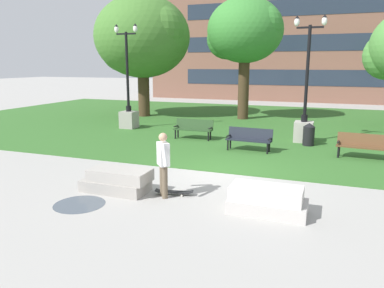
{
  "coord_description": "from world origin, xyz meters",
  "views": [
    {
      "loc": [
        3.14,
        -11.08,
        3.43
      ],
      "look_at": [
        -0.49,
        -1.4,
        1.2
      ],
      "focal_mm": 35.0,
      "sensor_mm": 36.0,
      "label": 1
    }
  ],
  "objects_px": {
    "person_skateboarder": "(163,161)",
    "lamp_post_left": "(129,108)",
    "concrete_block_center": "(118,181)",
    "skateboard": "(174,192)",
    "trash_bin": "(309,134)",
    "park_bench_far_right": "(249,138)",
    "lamp_post_center": "(304,118)",
    "concrete_block_left": "(267,200)",
    "park_bench_near_right": "(194,128)",
    "park_bench_far_left": "(363,145)"
  },
  "relations": [
    {
      "from": "concrete_block_left",
      "to": "park_bench_far_left",
      "type": "relative_size",
      "value": 0.98
    },
    {
      "from": "lamp_post_left",
      "to": "person_skateboarder",
      "type": "bearing_deg",
      "value": -55.45
    },
    {
      "from": "skateboard",
      "to": "lamp_post_left",
      "type": "xyz_separation_m",
      "value": [
        -6.42,
        8.82,
        1.02
      ]
    },
    {
      "from": "concrete_block_center",
      "to": "person_skateboarder",
      "type": "relative_size",
      "value": 1.1
    },
    {
      "from": "park_bench_near_right",
      "to": "lamp_post_center",
      "type": "relative_size",
      "value": 0.33
    },
    {
      "from": "concrete_block_center",
      "to": "trash_bin",
      "type": "xyz_separation_m",
      "value": [
        4.49,
        7.9,
        0.2
      ]
    },
    {
      "from": "skateboard",
      "to": "concrete_block_center",
      "type": "bearing_deg",
      "value": -169.8
    },
    {
      "from": "person_skateboarder",
      "to": "concrete_block_center",
      "type": "bearing_deg",
      "value": -177.72
    },
    {
      "from": "person_skateboarder",
      "to": "park_bench_near_right",
      "type": "xyz_separation_m",
      "value": [
        -1.93,
        7.46,
        -0.43
      ]
    },
    {
      "from": "park_bench_far_left",
      "to": "park_bench_far_right",
      "type": "xyz_separation_m",
      "value": [
        -4.15,
        -0.22,
        0.0
      ]
    },
    {
      "from": "lamp_post_center",
      "to": "trash_bin",
      "type": "relative_size",
      "value": 5.62
    },
    {
      "from": "concrete_block_center",
      "to": "park_bench_near_right",
      "type": "bearing_deg",
      "value": 94.36
    },
    {
      "from": "concrete_block_left",
      "to": "park_bench_near_right",
      "type": "bearing_deg",
      "value": 121.41
    },
    {
      "from": "lamp_post_left",
      "to": "skateboard",
      "type": "bearing_deg",
      "value": -53.93
    },
    {
      "from": "skateboard",
      "to": "park_bench_far_right",
      "type": "xyz_separation_m",
      "value": [
        0.79,
        5.75,
        0.45
      ]
    },
    {
      "from": "park_bench_near_right",
      "to": "park_bench_far_right",
      "type": "relative_size",
      "value": 0.98
    },
    {
      "from": "person_skateboarder",
      "to": "skateboard",
      "type": "xyz_separation_m",
      "value": [
        0.19,
        0.23,
        -0.88
      ]
    },
    {
      "from": "concrete_block_center",
      "to": "skateboard",
      "type": "bearing_deg",
      "value": 10.2
    },
    {
      "from": "concrete_block_center",
      "to": "park_bench_far_right",
      "type": "bearing_deg",
      "value": 68.79
    },
    {
      "from": "person_skateboarder",
      "to": "trash_bin",
      "type": "relative_size",
      "value": 1.78
    },
    {
      "from": "concrete_block_left",
      "to": "park_bench_far_right",
      "type": "relative_size",
      "value": 0.98
    },
    {
      "from": "lamp_post_center",
      "to": "park_bench_near_right",
      "type": "bearing_deg",
      "value": -167.04
    },
    {
      "from": "person_skateboarder",
      "to": "lamp_post_left",
      "type": "relative_size",
      "value": 0.32
    },
    {
      "from": "park_bench_near_right",
      "to": "lamp_post_center",
      "type": "distance_m",
      "value": 4.96
    },
    {
      "from": "person_skateboarder",
      "to": "lamp_post_center",
      "type": "distance_m",
      "value": 9.04
    },
    {
      "from": "trash_bin",
      "to": "skateboard",
      "type": "bearing_deg",
      "value": -111.1
    },
    {
      "from": "skateboard",
      "to": "park_bench_far_left",
      "type": "height_order",
      "value": "park_bench_far_left"
    },
    {
      "from": "park_bench_near_right",
      "to": "trash_bin",
      "type": "bearing_deg",
      "value": 4.27
    },
    {
      "from": "concrete_block_left",
      "to": "person_skateboarder",
      "type": "relative_size",
      "value": 1.05
    },
    {
      "from": "park_bench_far_left",
      "to": "lamp_post_left",
      "type": "height_order",
      "value": "lamp_post_left"
    },
    {
      "from": "concrete_block_center",
      "to": "concrete_block_left",
      "type": "bearing_deg",
      "value": -0.99
    },
    {
      "from": "park_bench_near_right",
      "to": "skateboard",
      "type": "bearing_deg",
      "value": -73.63
    },
    {
      "from": "person_skateboarder",
      "to": "park_bench_near_right",
      "type": "bearing_deg",
      "value": 104.51
    },
    {
      "from": "park_bench_near_right",
      "to": "park_bench_far_left",
      "type": "relative_size",
      "value": 0.98
    },
    {
      "from": "park_bench_far_left",
      "to": "skateboard",
      "type": "bearing_deg",
      "value": -129.59
    },
    {
      "from": "park_bench_near_right",
      "to": "park_bench_far_right",
      "type": "distance_m",
      "value": 3.27
    },
    {
      "from": "trash_bin",
      "to": "park_bench_near_right",
      "type": "bearing_deg",
      "value": -175.73
    },
    {
      "from": "concrete_block_left",
      "to": "lamp_post_center",
      "type": "height_order",
      "value": "lamp_post_center"
    },
    {
      "from": "person_skateboarder",
      "to": "park_bench_far_right",
      "type": "distance_m",
      "value": 6.07
    },
    {
      "from": "trash_bin",
      "to": "park_bench_far_right",
      "type": "bearing_deg",
      "value": -139.06
    },
    {
      "from": "park_bench_near_right",
      "to": "park_bench_far_right",
      "type": "height_order",
      "value": "same"
    },
    {
      "from": "concrete_block_center",
      "to": "concrete_block_left",
      "type": "relative_size",
      "value": 1.05
    },
    {
      "from": "person_skateboarder",
      "to": "park_bench_far_left",
      "type": "height_order",
      "value": "person_skateboarder"
    },
    {
      "from": "park_bench_far_right",
      "to": "lamp_post_left",
      "type": "xyz_separation_m",
      "value": [
        -7.21,
        3.07,
        0.57
      ]
    },
    {
      "from": "park_bench_far_right",
      "to": "lamp_post_center",
      "type": "xyz_separation_m",
      "value": [
        1.89,
        2.59,
        0.56
      ]
    },
    {
      "from": "concrete_block_center",
      "to": "park_bench_near_right",
      "type": "xyz_separation_m",
      "value": [
        -0.57,
        7.52,
        0.23
      ]
    },
    {
      "from": "concrete_block_left",
      "to": "trash_bin",
      "type": "distance_m",
      "value": 7.98
    },
    {
      "from": "concrete_block_center",
      "to": "skateboard",
      "type": "xyz_separation_m",
      "value": [
        1.55,
        0.28,
        -0.22
      ]
    },
    {
      "from": "person_skateboarder",
      "to": "lamp_post_left",
      "type": "xyz_separation_m",
      "value": [
        -6.23,
        9.05,
        0.14
      ]
    },
    {
      "from": "concrete_block_center",
      "to": "trash_bin",
      "type": "relative_size",
      "value": 1.96
    }
  ]
}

